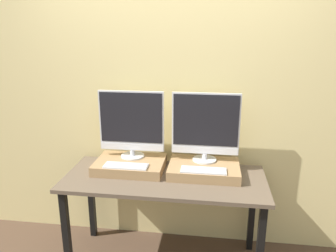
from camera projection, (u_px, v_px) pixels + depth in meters
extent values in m
cube|color=#DBC684|center=(171.00, 99.00, 2.75)|extent=(8.00, 0.04, 2.60)
cube|color=brown|center=(165.00, 179.00, 2.53)|extent=(1.55, 0.65, 0.03)
cube|color=black|center=(66.00, 234.00, 2.48)|extent=(0.05, 0.05, 0.74)
cube|color=black|center=(260.00, 251.00, 2.30)|extent=(0.05, 0.05, 0.74)
cube|color=black|center=(92.00, 200.00, 2.99)|extent=(0.05, 0.05, 0.74)
cube|color=black|center=(252.00, 211.00, 2.80)|extent=(0.05, 0.05, 0.74)
cube|color=#99754C|center=(130.00, 165.00, 2.66)|extent=(0.55, 0.39, 0.08)
cylinder|color=silver|center=(133.00, 156.00, 2.73)|extent=(0.19, 0.19, 0.01)
cylinder|color=silver|center=(133.00, 152.00, 2.72)|extent=(0.04, 0.04, 0.05)
cube|color=silver|center=(131.00, 121.00, 2.64)|extent=(0.53, 0.02, 0.49)
cube|color=black|center=(131.00, 118.00, 2.62)|extent=(0.51, 0.00, 0.41)
cube|color=silver|center=(132.00, 147.00, 2.69)|extent=(0.52, 0.00, 0.06)
cube|color=silver|center=(126.00, 166.00, 2.52)|extent=(0.34, 0.12, 0.01)
cube|color=#B2B2B7|center=(126.00, 165.00, 2.52)|extent=(0.33, 0.11, 0.00)
cube|color=#99754C|center=(204.00, 169.00, 2.58)|extent=(0.55, 0.39, 0.08)
cylinder|color=silver|center=(204.00, 159.00, 2.65)|extent=(0.19, 0.19, 0.01)
cylinder|color=silver|center=(205.00, 156.00, 2.64)|extent=(0.04, 0.04, 0.05)
cube|color=silver|center=(206.00, 124.00, 2.56)|extent=(0.53, 0.02, 0.49)
cube|color=black|center=(206.00, 121.00, 2.54)|extent=(0.51, 0.00, 0.41)
cube|color=silver|center=(205.00, 150.00, 2.61)|extent=(0.52, 0.00, 0.06)
cube|color=silver|center=(204.00, 170.00, 2.44)|extent=(0.34, 0.12, 0.01)
cube|color=#B2B2B7|center=(204.00, 169.00, 2.44)|extent=(0.33, 0.11, 0.00)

